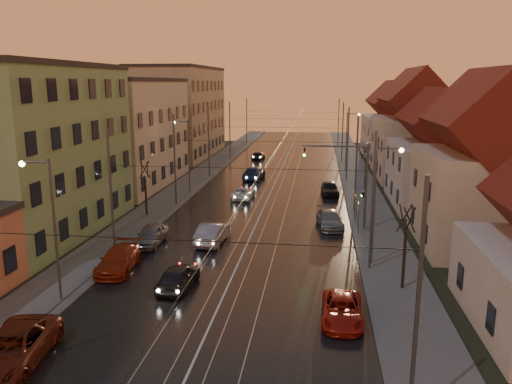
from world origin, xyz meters
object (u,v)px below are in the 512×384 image
at_px(parked_left_1, 12,349).
at_px(parked_right_1, 330,219).
at_px(driving_car_0, 178,276).
at_px(driving_car_1, 213,233).
at_px(driving_car_4, 258,155).
at_px(parked_left_3, 151,235).
at_px(parked_right_0, 342,310).
at_px(street_lamp_0, 48,216).
at_px(traffic_light_mast, 354,175).
at_px(parked_right_2, 330,188).
at_px(street_lamp_1, 379,193).
at_px(driving_car_3, 254,173).
at_px(street_lamp_3, 349,136).
at_px(parked_left_2, 118,260).
at_px(street_lamp_2, 186,149).
at_px(driving_car_2, 243,193).

relative_size(parked_left_1, parked_right_1, 1.19).
relative_size(driving_car_0, driving_car_1, 0.88).
height_order(driving_car_4, parked_left_3, parked_left_3).
relative_size(driving_car_4, parked_right_0, 0.86).
xyz_separation_m(street_lamp_0, traffic_light_mast, (17.10, 16.00, -0.29)).
height_order(driving_car_1, parked_right_2, driving_car_1).
bearing_deg(street_lamp_1, parked_left_1, -139.42).
distance_m(driving_car_0, driving_car_3, 34.24).
bearing_deg(street_lamp_3, parked_left_2, -112.99).
distance_m(street_lamp_2, street_lamp_3, 24.24).
xyz_separation_m(street_lamp_0, driving_car_4, (4.79, 53.10, -4.24)).
relative_size(driving_car_3, parked_left_3, 1.24).
height_order(driving_car_1, parked_left_1, driving_car_1).
xyz_separation_m(driving_car_1, parked_right_2, (9.06, 17.61, -0.04)).
xyz_separation_m(street_lamp_0, street_lamp_2, (0.00, 28.00, 0.00)).
height_order(driving_car_2, driving_car_4, driving_car_4).
bearing_deg(street_lamp_3, driving_car_1, -109.71).
bearing_deg(parked_left_1, parked_right_2, 61.50).
bearing_deg(driving_car_4, parked_right_2, 121.69).
distance_m(street_lamp_3, traffic_light_mast, 28.03).
xyz_separation_m(traffic_light_mast, parked_right_0, (-1.45, -16.40, -3.99)).
relative_size(parked_left_2, parked_left_3, 1.16).
bearing_deg(street_lamp_1, driving_car_2, 122.99).
bearing_deg(parked_left_2, driving_car_3, 77.06).
height_order(street_lamp_2, driving_car_3, street_lamp_2).
height_order(street_lamp_2, driving_car_0, street_lamp_2).
distance_m(street_lamp_3, driving_car_2, 21.91).
relative_size(driving_car_1, parked_right_0, 1.09).
relative_size(street_lamp_1, street_lamp_3, 1.00).
bearing_deg(parked_right_1, driving_car_1, -156.84).
height_order(traffic_light_mast, parked_left_3, traffic_light_mast).
bearing_deg(parked_left_1, street_lamp_1, 33.84).
bearing_deg(street_lamp_2, driving_car_1, -68.90).
distance_m(street_lamp_3, parked_left_1, 53.17).
bearing_deg(driving_car_1, parked_left_2, 55.88).
height_order(parked_left_1, parked_left_2, parked_left_1).
xyz_separation_m(driving_car_4, parked_right_1, (10.51, -36.58, 0.04)).
xyz_separation_m(street_lamp_0, parked_left_1, (1.50, -6.31, -4.10)).
bearing_deg(traffic_light_mast, parked_left_1, -124.96).
xyz_separation_m(parked_left_2, parked_right_0, (14.01, -5.32, -0.11)).
bearing_deg(parked_right_1, driving_car_3, 106.27).
xyz_separation_m(street_lamp_3, parked_right_0, (-2.57, -44.40, -4.27)).
relative_size(parked_left_3, parked_right_0, 0.97).
distance_m(driving_car_2, parked_right_2, 9.43).
xyz_separation_m(parked_left_3, parked_right_2, (13.58, 18.54, 0.01)).
bearing_deg(driving_car_2, parked_right_0, 109.98).
bearing_deg(street_lamp_3, parked_right_2, -100.01).
height_order(driving_car_1, parked_right_1, driving_car_1).
bearing_deg(parked_left_3, street_lamp_2, 96.48).
bearing_deg(street_lamp_0, parked_right_1, 47.19).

